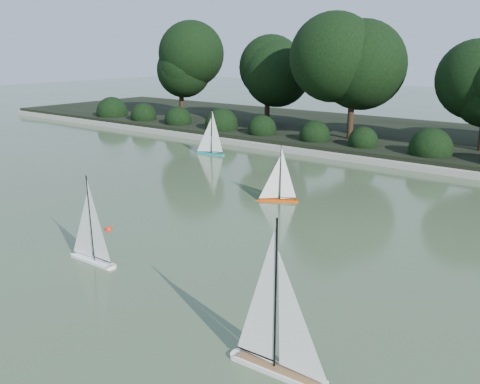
% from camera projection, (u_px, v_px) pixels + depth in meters
% --- Properties ---
extents(ground, '(80.00, 80.00, 0.00)m').
position_uv_depth(ground, '(189.00, 279.00, 7.75)').
color(ground, '#39492C').
rests_on(ground, ground).
extents(pond_coping, '(40.00, 0.35, 0.18)m').
position_uv_depth(pond_coping, '(417.00, 167.00, 14.56)').
color(pond_coping, gray).
rests_on(pond_coping, ground).
extents(far_bank, '(40.00, 8.00, 0.30)m').
position_uv_depth(far_bank, '(461.00, 144.00, 17.58)').
color(far_bank, black).
rests_on(far_bank, ground).
extents(shrub_hedge, '(29.10, 1.10, 1.10)m').
position_uv_depth(shrub_hedge, '(429.00, 149.00, 15.14)').
color(shrub_hedge, black).
rests_on(shrub_hedge, ground).
extents(sailboat_white_a, '(1.10, 0.20, 1.50)m').
position_uv_depth(sailboat_white_a, '(89.00, 247.00, 8.36)').
color(sailboat_white_a, white).
rests_on(sailboat_white_a, ground).
extents(sailboat_white_b, '(1.31, 0.27, 1.78)m').
position_uv_depth(sailboat_white_b, '(287.00, 352.00, 5.41)').
color(sailboat_white_b, white).
rests_on(sailboat_white_b, ground).
extents(sailboat_orange, '(0.87, 0.63, 1.31)m').
position_uv_depth(sailboat_orange, '(275.00, 192.00, 11.60)').
color(sailboat_orange, '#EF4403').
rests_on(sailboat_orange, ground).
extents(sailboat_teal, '(1.10, 0.38, 1.51)m').
position_uv_depth(sailboat_teal, '(208.00, 147.00, 16.66)').
color(sailboat_teal, '#148681').
rests_on(sailboat_teal, ground).
extents(race_buoy, '(0.14, 0.14, 0.14)m').
position_uv_depth(race_buoy, '(109.00, 230.00, 9.84)').
color(race_buoy, red).
rests_on(race_buoy, ground).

